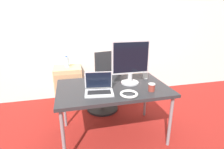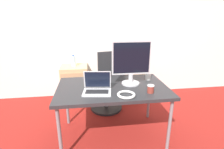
# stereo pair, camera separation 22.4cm
# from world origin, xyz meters

# --- Properties ---
(ground_plane) EXTENTS (14.00, 14.00, 0.00)m
(ground_plane) POSITION_xyz_m (0.00, 0.00, 0.00)
(ground_plane) COLOR maroon
(wall_back) EXTENTS (10.00, 0.05, 2.60)m
(wall_back) POSITION_xyz_m (0.00, 1.46, 1.30)
(wall_back) COLOR silver
(wall_back) RESTS_ON ground_plane
(desk) EXTENTS (1.41, 0.87, 0.73)m
(desk) POSITION_xyz_m (0.00, 0.00, 0.68)
(desk) COLOR #28282B
(desk) RESTS_ON ground_plane
(office_chair) EXTENTS (0.58, 0.62, 1.10)m
(office_chair) POSITION_xyz_m (0.01, 0.69, 0.42)
(office_chair) COLOR #232326
(office_chair) RESTS_ON ground_plane
(cabinet_left) EXTENTS (0.50, 0.45, 0.70)m
(cabinet_left) POSITION_xyz_m (-0.57, 1.20, 0.35)
(cabinet_left) COLOR tan
(cabinet_left) RESTS_ON ground_plane
(cabinet_right) EXTENTS (0.50, 0.45, 0.70)m
(cabinet_right) POSITION_xyz_m (0.58, 1.20, 0.35)
(cabinet_right) COLOR tan
(cabinet_right) RESTS_ON ground_plane
(water_bottle) EXTENTS (0.08, 0.08, 0.22)m
(water_bottle) POSITION_xyz_m (-0.57, 1.20, 0.80)
(water_bottle) COLOR silver
(water_bottle) RESTS_ON cabinet_left
(laptop_center) EXTENTS (0.36, 0.29, 0.24)m
(laptop_center) POSITION_xyz_m (-0.20, -0.14, 0.78)
(laptop_center) COLOR silver
(laptop_center) RESTS_ON desk
(monitor) EXTENTS (0.51, 0.24, 0.58)m
(monitor) POSITION_xyz_m (0.25, 0.06, 1.03)
(monitor) COLOR #B7B7BC
(monitor) RESTS_ON desk
(coffee_cup_white) EXTENTS (0.07, 0.07, 0.09)m
(coffee_cup_white) POSITION_xyz_m (0.54, 0.20, 0.78)
(coffee_cup_white) COLOR white
(coffee_cup_white) RESTS_ON desk
(coffee_cup_brown) EXTENTS (0.08, 0.08, 0.09)m
(coffee_cup_brown) POSITION_xyz_m (0.42, -0.25, 0.78)
(coffee_cup_brown) COLOR maroon
(coffee_cup_brown) RESTS_ON desk
(cable_coil) EXTENTS (0.21, 0.21, 0.03)m
(cable_coil) POSITION_xyz_m (0.12, -0.30, 0.75)
(cable_coil) COLOR white
(cable_coil) RESTS_ON desk
(scissors) EXTENTS (0.16, 0.10, 0.01)m
(scissors) POSITION_xyz_m (-0.18, 0.10, 0.74)
(scissors) COLOR #B2B2B7
(scissors) RESTS_ON desk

